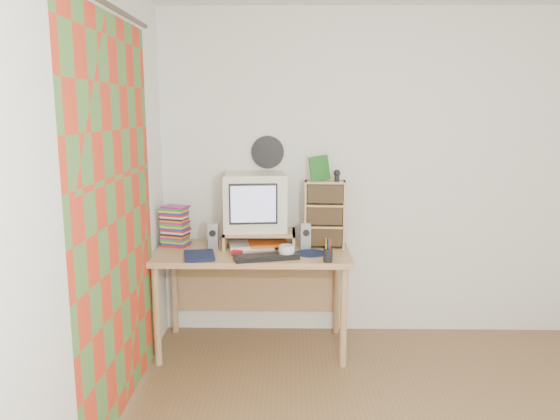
{
  "coord_description": "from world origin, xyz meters",
  "views": [
    {
      "loc": [
        -0.76,
        -2.44,
        1.74
      ],
      "look_at": [
        -0.83,
        1.33,
        1.05
      ],
      "focal_mm": 35.0,
      "sensor_mm": 36.0,
      "label": 1
    }
  ],
  "objects_px": {
    "keyboard": "(266,257)",
    "cd_rack": "(325,214)",
    "desk": "(253,266)",
    "diary": "(184,254)",
    "dvd_stack": "(175,229)",
    "crt_monitor": "(255,202)",
    "mug": "(287,252)"
  },
  "relations": [
    {
      "from": "crt_monitor",
      "to": "keyboard",
      "type": "bearing_deg",
      "value": -81.41
    },
    {
      "from": "desk",
      "to": "diary",
      "type": "bearing_deg",
      "value": -147.57
    },
    {
      "from": "desk",
      "to": "cd_rack",
      "type": "distance_m",
      "value": 0.65
    },
    {
      "from": "dvd_stack",
      "to": "diary",
      "type": "bearing_deg",
      "value": -52.14
    },
    {
      "from": "keyboard",
      "to": "mug",
      "type": "distance_m",
      "value": 0.15
    },
    {
      "from": "keyboard",
      "to": "dvd_stack",
      "type": "distance_m",
      "value": 0.79
    },
    {
      "from": "keyboard",
      "to": "dvd_stack",
      "type": "height_order",
      "value": "dvd_stack"
    },
    {
      "from": "diary",
      "to": "dvd_stack",
      "type": "bearing_deg",
      "value": 99.32
    },
    {
      "from": "mug",
      "to": "cd_rack",
      "type": "bearing_deg",
      "value": 49.08
    },
    {
      "from": "desk",
      "to": "mug",
      "type": "distance_m",
      "value": 0.41
    },
    {
      "from": "cd_rack",
      "to": "mug",
      "type": "height_order",
      "value": "cd_rack"
    },
    {
      "from": "diary",
      "to": "mug",
      "type": "bearing_deg",
      "value": -10.19
    },
    {
      "from": "desk",
      "to": "crt_monitor",
      "type": "distance_m",
      "value": 0.47
    },
    {
      "from": "crt_monitor",
      "to": "keyboard",
      "type": "height_order",
      "value": "crt_monitor"
    },
    {
      "from": "cd_rack",
      "to": "diary",
      "type": "xyz_separation_m",
      "value": [
        -0.98,
        -0.33,
        -0.22
      ]
    },
    {
      "from": "keyboard",
      "to": "cd_rack",
      "type": "height_order",
      "value": "cd_rack"
    },
    {
      "from": "cd_rack",
      "to": "keyboard",
      "type": "bearing_deg",
      "value": -136.31
    },
    {
      "from": "keyboard",
      "to": "diary",
      "type": "relative_size",
      "value": 1.75
    },
    {
      "from": "crt_monitor",
      "to": "cd_rack",
      "type": "relative_size",
      "value": 0.9
    },
    {
      "from": "desk",
      "to": "keyboard",
      "type": "distance_m",
      "value": 0.36
    },
    {
      "from": "cd_rack",
      "to": "mug",
      "type": "bearing_deg",
      "value": -127.75
    },
    {
      "from": "crt_monitor",
      "to": "mug",
      "type": "xyz_separation_m",
      "value": [
        0.24,
        -0.36,
        -0.28
      ]
    },
    {
      "from": "keyboard",
      "to": "dvd_stack",
      "type": "relative_size",
      "value": 1.68
    },
    {
      "from": "desk",
      "to": "dvd_stack",
      "type": "height_order",
      "value": "dvd_stack"
    },
    {
      "from": "desk",
      "to": "diary",
      "type": "height_order",
      "value": "diary"
    },
    {
      "from": "diary",
      "to": "cd_rack",
      "type": "bearing_deg",
      "value": 7.49
    },
    {
      "from": "dvd_stack",
      "to": "mug",
      "type": "distance_m",
      "value": 0.9
    },
    {
      "from": "dvd_stack",
      "to": "diary",
      "type": "xyz_separation_m",
      "value": [
        0.13,
        -0.34,
        -0.1
      ]
    },
    {
      "from": "desk",
      "to": "crt_monitor",
      "type": "xyz_separation_m",
      "value": [
        0.01,
        0.09,
        0.46
      ]
    },
    {
      "from": "desk",
      "to": "diary",
      "type": "xyz_separation_m",
      "value": [
        -0.45,
        -0.29,
        0.16
      ]
    },
    {
      "from": "keyboard",
      "to": "cd_rack",
      "type": "relative_size",
      "value": 0.89
    },
    {
      "from": "crt_monitor",
      "to": "keyboard",
      "type": "xyz_separation_m",
      "value": [
        0.1,
        -0.39,
        -0.31
      ]
    }
  ]
}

